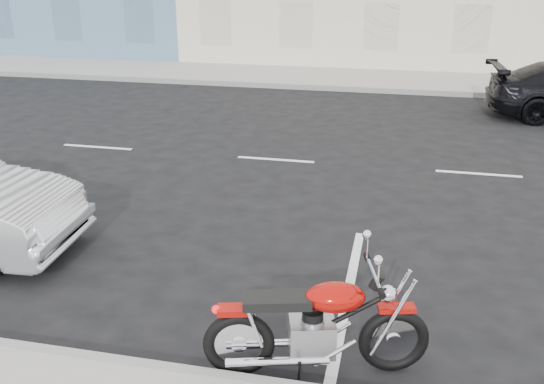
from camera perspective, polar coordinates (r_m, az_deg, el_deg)
The scene contains 4 objects.
ground at distance 12.24m, azimuth 9.55°, elevation 2.38°, with size 120.00×120.00×0.00m, color black.
sidewalk_far at distance 21.36m, azimuth -2.62°, elevation 11.00°, with size 80.00×3.40×0.15m, color gray.
curb_far at distance 19.75m, azimuth -3.92°, elevation 10.13°, with size 80.00×0.12×0.16m, color gray.
motorcycle at distance 6.24m, azimuth 11.75°, elevation -12.29°, with size 2.20×0.92×1.13m.
Camera 1 is at (0.50, -11.58, 3.93)m, focal length 40.00 mm.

